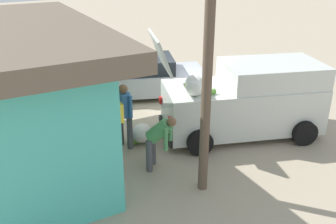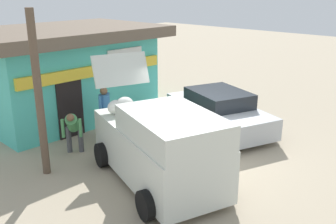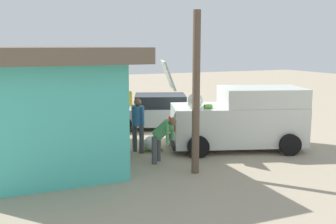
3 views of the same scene
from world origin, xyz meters
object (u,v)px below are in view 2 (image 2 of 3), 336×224
(vendor_standing, at_px, (105,109))
(paint_bucket, at_px, (169,111))
(storefront_bar, at_px, (65,71))
(customer_bending, at_px, (73,128))
(delivery_van, at_px, (159,146))
(unloaded_banana_pile, at_px, (117,136))
(parked_sedan, at_px, (218,111))

(vendor_standing, distance_m, paint_bucket, 3.23)
(storefront_bar, bearing_deg, customer_bending, -120.29)
(storefront_bar, xyz_separation_m, delivery_van, (-1.33, -6.11, -0.73))
(delivery_van, bearing_deg, unloaded_banana_pile, 71.37)
(delivery_van, height_order, vendor_standing, delivery_van)
(storefront_bar, bearing_deg, unloaded_banana_pile, -96.87)
(storefront_bar, relative_size, delivery_van, 1.41)
(vendor_standing, bearing_deg, delivery_van, -104.90)
(parked_sedan, height_order, paint_bucket, parked_sedan)
(paint_bucket, bearing_deg, parked_sedan, -87.62)
(parked_sedan, distance_m, paint_bucket, 2.26)
(delivery_van, relative_size, unloaded_banana_pile, 5.05)
(storefront_bar, xyz_separation_m, paint_bucket, (2.65, -2.71, -1.56))
(customer_bending, relative_size, paint_bucket, 3.95)
(vendor_standing, distance_m, customer_bending, 1.39)
(delivery_van, distance_m, paint_bucket, 5.30)
(unloaded_banana_pile, bearing_deg, delivery_van, -108.63)
(delivery_van, relative_size, customer_bending, 3.60)
(parked_sedan, xyz_separation_m, unloaded_banana_pile, (-3.15, 1.57, -0.42))
(storefront_bar, bearing_deg, paint_bucket, -45.65)
(delivery_van, height_order, paint_bucket, delivery_van)
(customer_bending, xyz_separation_m, paint_bucket, (4.47, 0.41, -0.65))
(delivery_van, xyz_separation_m, customer_bending, (-0.49, 2.99, -0.18))
(parked_sedan, relative_size, unloaded_banana_pile, 4.79)
(vendor_standing, xyz_separation_m, paint_bucket, (3.12, 0.15, -0.83))
(parked_sedan, bearing_deg, vendor_standing, 147.22)
(parked_sedan, xyz_separation_m, vendor_standing, (-3.21, 2.07, 0.36))
(delivery_van, distance_m, customer_bending, 3.03)
(delivery_van, bearing_deg, storefront_bar, 77.69)
(storefront_bar, distance_m, unloaded_banana_pile, 3.70)
(unloaded_banana_pile, bearing_deg, customer_bending, 170.64)
(vendor_standing, relative_size, paint_bucket, 5.05)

